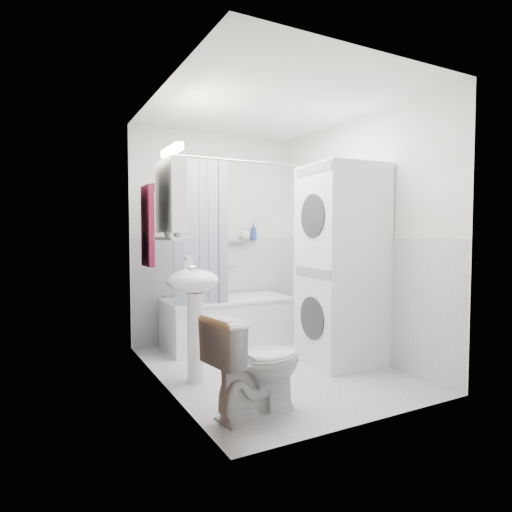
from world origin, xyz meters
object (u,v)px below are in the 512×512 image
sink (194,298)px  bathtub (227,319)px  washer_dryer (341,265)px  toilet (256,364)px

sink → bathtub: bearing=52.5°
washer_dryer → bathtub: bearing=127.2°
bathtub → toilet: (-0.56, -1.75, 0.05)m
sink → toilet: (0.16, -0.80, -0.36)m
bathtub → sink: bearing=-127.5°
bathtub → washer_dryer: 1.45m
toilet → sink: bearing=2.2°
bathtub → sink: size_ratio=1.33×
sink → toilet: sink is taller
sink → washer_dryer: 1.46m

